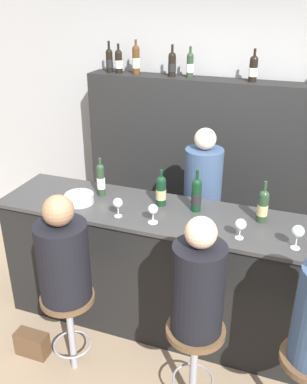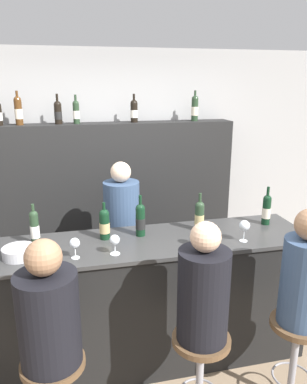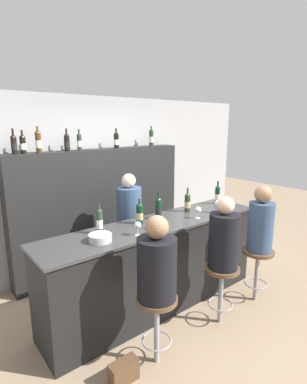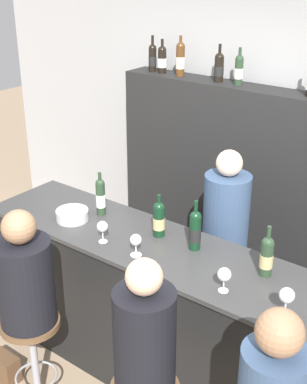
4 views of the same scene
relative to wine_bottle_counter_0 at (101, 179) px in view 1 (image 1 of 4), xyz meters
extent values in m
plane|color=#8C755B|center=(0.70, -0.42, -1.21)|extent=(16.00, 16.00, 0.00)
cube|color=#9E9E9E|center=(0.70, 1.43, 0.09)|extent=(6.40, 0.05, 2.60)
cube|color=black|center=(0.70, -0.11, -0.69)|extent=(2.84, 0.61, 1.04)
cube|color=#333333|center=(0.70, -0.11, -0.15)|extent=(2.88, 0.65, 0.03)
cube|color=black|center=(0.70, 1.20, -0.29)|extent=(2.69, 0.28, 1.84)
cylinder|color=#233823|center=(0.00, 0.00, -0.02)|extent=(0.07, 0.07, 0.24)
cylinder|color=white|center=(0.00, 0.00, -0.03)|extent=(0.07, 0.07, 0.10)
sphere|color=#233823|center=(0.00, 0.00, 0.10)|extent=(0.07, 0.07, 0.07)
cylinder|color=#233823|center=(0.00, 0.00, 0.15)|extent=(0.02, 0.02, 0.07)
cylinder|color=black|center=(0.52, 0.00, -0.04)|extent=(0.08, 0.08, 0.20)
cylinder|color=tan|center=(0.52, 0.00, -0.05)|extent=(0.08, 0.08, 0.08)
sphere|color=black|center=(0.52, 0.00, 0.06)|extent=(0.08, 0.08, 0.08)
cylinder|color=black|center=(0.52, 0.00, 0.12)|extent=(0.02, 0.02, 0.08)
cylinder|color=black|center=(0.80, 0.00, -0.03)|extent=(0.07, 0.07, 0.23)
cylinder|color=black|center=(0.80, 0.00, -0.04)|extent=(0.08, 0.08, 0.09)
sphere|color=black|center=(0.80, 0.00, 0.09)|extent=(0.07, 0.07, 0.07)
cylinder|color=black|center=(0.80, 0.00, 0.15)|extent=(0.02, 0.02, 0.09)
cylinder|color=#233823|center=(1.30, 0.00, -0.03)|extent=(0.08, 0.08, 0.21)
cylinder|color=tan|center=(1.30, 0.00, -0.04)|extent=(0.08, 0.08, 0.08)
sphere|color=#233823|center=(1.30, 0.00, 0.07)|extent=(0.08, 0.08, 0.08)
cylinder|color=#233823|center=(1.30, 0.00, 0.13)|extent=(0.02, 0.02, 0.09)
cylinder|color=black|center=(-0.46, 1.20, 0.73)|extent=(0.07, 0.07, 0.20)
cylinder|color=black|center=(-0.46, 1.20, 0.72)|extent=(0.07, 0.07, 0.08)
sphere|color=black|center=(-0.46, 1.20, 0.83)|extent=(0.07, 0.07, 0.07)
cylinder|color=black|center=(-0.46, 1.20, 0.89)|extent=(0.02, 0.02, 0.09)
cylinder|color=black|center=(-0.36, 1.20, 0.73)|extent=(0.07, 0.07, 0.19)
cylinder|color=white|center=(-0.36, 1.20, 0.72)|extent=(0.07, 0.07, 0.08)
sphere|color=black|center=(-0.36, 1.20, 0.82)|extent=(0.07, 0.07, 0.07)
cylinder|color=black|center=(-0.36, 1.20, 0.88)|extent=(0.02, 0.02, 0.08)
cylinder|color=#4C2D14|center=(-0.17, 1.20, 0.75)|extent=(0.07, 0.07, 0.24)
cylinder|color=beige|center=(-0.17, 1.20, 0.74)|extent=(0.07, 0.07, 0.10)
sphere|color=#4C2D14|center=(-0.17, 1.20, 0.87)|extent=(0.07, 0.07, 0.07)
cylinder|color=#4C2D14|center=(-0.17, 1.20, 0.92)|extent=(0.02, 0.02, 0.07)
cylinder|color=black|center=(0.21, 1.20, 0.73)|extent=(0.07, 0.07, 0.19)
cylinder|color=black|center=(0.21, 1.20, 0.72)|extent=(0.08, 0.08, 0.08)
sphere|color=black|center=(0.21, 1.20, 0.82)|extent=(0.07, 0.07, 0.07)
cylinder|color=black|center=(0.21, 1.20, 0.88)|extent=(0.02, 0.02, 0.09)
cylinder|color=#233823|center=(0.39, 1.20, 0.73)|extent=(0.06, 0.06, 0.20)
cylinder|color=white|center=(0.39, 1.20, 0.72)|extent=(0.07, 0.07, 0.08)
sphere|color=#233823|center=(0.39, 1.20, 0.83)|extent=(0.06, 0.06, 0.06)
cylinder|color=#233823|center=(0.39, 1.20, 0.88)|extent=(0.02, 0.02, 0.08)
cylinder|color=black|center=(0.98, 1.20, 0.73)|extent=(0.08, 0.08, 0.19)
cylinder|color=white|center=(0.98, 1.20, 0.72)|extent=(0.08, 0.08, 0.08)
sphere|color=black|center=(0.98, 1.20, 0.83)|extent=(0.08, 0.08, 0.08)
cylinder|color=black|center=(0.98, 1.20, 0.88)|extent=(0.02, 0.02, 0.08)
cylinder|color=silver|center=(0.28, -0.29, -0.14)|extent=(0.06, 0.06, 0.00)
cylinder|color=silver|center=(0.28, -0.29, -0.10)|extent=(0.01, 0.01, 0.08)
sphere|color=silver|center=(0.28, -0.29, -0.03)|extent=(0.07, 0.07, 0.07)
cylinder|color=silver|center=(0.56, -0.29, -0.14)|extent=(0.07, 0.07, 0.00)
cylinder|color=silver|center=(0.56, -0.29, -0.10)|extent=(0.01, 0.01, 0.07)
sphere|color=silver|center=(0.56, -0.29, -0.03)|extent=(0.07, 0.07, 0.07)
cylinder|color=silver|center=(1.19, -0.29, -0.14)|extent=(0.06, 0.06, 0.00)
cylinder|color=silver|center=(1.19, -0.29, -0.10)|extent=(0.01, 0.01, 0.07)
sphere|color=silver|center=(1.19, -0.29, -0.03)|extent=(0.08, 0.08, 0.08)
cylinder|color=silver|center=(1.55, -0.29, -0.14)|extent=(0.06, 0.06, 0.00)
cylinder|color=silver|center=(1.55, -0.29, -0.09)|extent=(0.01, 0.01, 0.09)
sphere|color=silver|center=(1.55, -0.29, -0.01)|extent=(0.08, 0.08, 0.08)
cylinder|color=#B7B7BC|center=(-0.10, -0.19, -0.10)|extent=(0.23, 0.23, 0.07)
cylinder|color=gray|center=(0.11, -0.81, -0.89)|extent=(0.05, 0.05, 0.64)
torus|color=gray|center=(0.11, -0.81, -0.99)|extent=(0.28, 0.28, 0.02)
cylinder|color=brown|center=(0.11, -0.81, -0.55)|extent=(0.38, 0.38, 0.04)
cylinder|color=black|center=(0.11, -0.81, -0.25)|extent=(0.35, 0.35, 0.56)
sphere|color=#936B4C|center=(0.11, -0.81, 0.13)|extent=(0.21, 0.21, 0.21)
cylinder|color=gray|center=(1.04, -0.81, -0.89)|extent=(0.05, 0.05, 0.64)
torus|color=gray|center=(1.04, -0.81, -0.99)|extent=(0.28, 0.28, 0.02)
cylinder|color=brown|center=(1.04, -0.81, -0.55)|extent=(0.38, 0.38, 0.04)
cylinder|color=black|center=(1.04, -0.81, -0.23)|extent=(0.32, 0.32, 0.60)
sphere|color=#D8AD8C|center=(1.04, -0.81, 0.16)|extent=(0.19, 0.19, 0.19)
cylinder|color=#334766|center=(0.73, 0.52, -0.52)|extent=(0.33, 0.33, 1.38)
sphere|color=beige|center=(0.73, 0.52, 0.26)|extent=(0.19, 0.19, 0.19)
cube|color=#513823|center=(-0.26, -0.81, -1.11)|extent=(0.26, 0.12, 0.20)
camera|label=1|loc=(1.49, -2.84, 1.40)|focal=40.00mm
camera|label=2|loc=(0.27, -2.72, 1.04)|focal=35.00mm
camera|label=3|loc=(-1.42, -2.67, 1.00)|focal=28.00mm
camera|label=4|loc=(2.39, -2.50, 1.59)|focal=50.00mm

